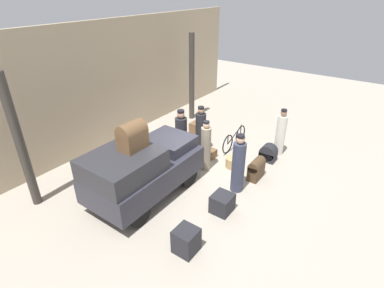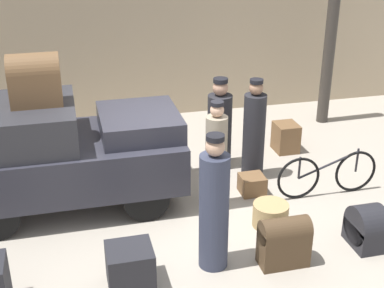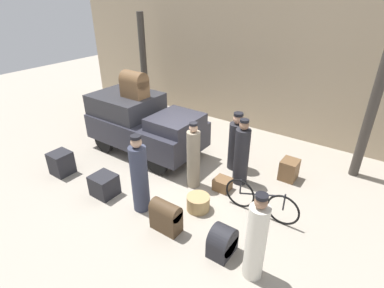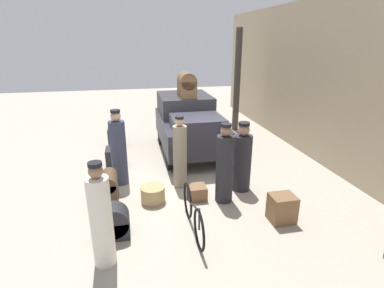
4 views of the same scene
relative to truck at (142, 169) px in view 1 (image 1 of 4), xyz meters
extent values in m
plane|color=#A89E8E|center=(1.80, -0.51, -0.94)|extent=(30.00, 30.00, 0.00)
cube|color=tan|center=(1.80, 3.57, 1.31)|extent=(16.00, 0.15, 4.50)
cylinder|color=#38332D|center=(-2.02, 2.27, 0.96)|extent=(0.24, 0.24, 3.79)
cylinder|color=#38332D|center=(5.58, 2.27, 0.96)|extent=(0.24, 0.24, 3.79)
cylinder|color=black|center=(1.19, 0.80, -0.59)|extent=(0.70, 0.12, 0.70)
cylinder|color=black|center=(1.19, -0.80, -0.59)|extent=(0.70, 0.12, 0.70)
cylinder|color=black|center=(-0.96, 0.80, -0.59)|extent=(0.70, 0.12, 0.70)
cylinder|color=black|center=(-0.96, -0.80, -0.59)|extent=(0.70, 0.12, 0.70)
cube|color=#2D2D38|center=(0.11, 0.00, -0.20)|extent=(3.46, 1.75, 0.73)
cube|color=#2D2D33|center=(-0.66, 0.00, 0.46)|extent=(1.90, 1.61, 0.60)
cube|color=#2D2D38|center=(1.24, 0.00, 0.33)|extent=(1.21, 1.37, 0.33)
torus|color=black|center=(4.65, -0.74, -0.57)|extent=(0.72, 0.04, 0.72)
torus|color=black|center=(3.65, -0.74, -0.57)|extent=(0.72, 0.04, 0.72)
cylinder|color=#232328|center=(4.15, -0.74, -0.40)|extent=(1.02, 0.04, 0.39)
cylinder|color=#232328|center=(3.65, -0.74, -0.39)|extent=(0.04, 0.04, 0.37)
cylinder|color=#232328|center=(4.65, -0.74, -0.37)|extent=(0.04, 0.04, 0.41)
cylinder|color=tan|center=(2.93, -1.37, -0.76)|extent=(0.53, 0.53, 0.35)
cylinder|color=silver|center=(4.69, -2.28, -0.19)|extent=(0.35, 0.35, 1.49)
sphere|color=#936B51|center=(4.69, -2.28, 0.66)|extent=(0.21, 0.21, 0.21)
cylinder|color=black|center=(4.69, -2.28, 0.77)|extent=(0.20, 0.20, 0.06)
cylinder|color=#33384C|center=(1.85, -2.08, -0.14)|extent=(0.38, 0.38, 1.58)
sphere|color=tan|center=(1.85, -2.08, 0.77)|extent=(0.24, 0.24, 0.24)
cylinder|color=black|center=(1.85, -2.08, 0.89)|extent=(0.23, 0.23, 0.07)
cylinder|color=#232328|center=(3.20, 0.16, -0.19)|extent=(0.38, 0.38, 1.50)
sphere|color=#936B51|center=(3.20, 0.16, 0.68)|extent=(0.23, 0.23, 0.23)
cylinder|color=black|center=(3.20, 0.16, 0.80)|extent=(0.22, 0.22, 0.06)
cylinder|color=#232328|center=(2.76, 0.72, -0.27)|extent=(0.43, 0.43, 1.34)
sphere|color=tan|center=(2.76, 0.72, 0.54)|extent=(0.27, 0.27, 0.27)
cylinder|color=black|center=(2.76, 0.72, 0.67)|extent=(0.25, 0.25, 0.07)
cylinder|color=gray|center=(2.29, -0.66, -0.18)|extent=(0.33, 0.33, 1.51)
sphere|color=tan|center=(2.29, -0.66, 0.67)|extent=(0.21, 0.21, 0.21)
cylinder|color=black|center=(2.29, -0.66, 0.78)|extent=(0.19, 0.19, 0.06)
cube|color=#232328|center=(0.74, -2.22, -0.67)|extent=(0.57, 0.53, 0.53)
cube|color=#232328|center=(-0.95, -2.26, -0.62)|extent=(0.52, 0.52, 0.63)
cube|color=brown|center=(3.00, -0.39, -0.78)|extent=(0.39, 0.38, 0.31)
cube|color=brown|center=(4.18, 1.03, -0.66)|extent=(0.42, 0.48, 0.55)
cube|color=#232328|center=(4.02, -2.17, -0.77)|extent=(0.40, 0.56, 0.34)
cylinder|color=#232328|center=(4.02, -2.17, -0.60)|extent=(0.40, 0.56, 0.56)
cube|color=#4C3823|center=(2.75, -2.29, -0.68)|extent=(0.64, 0.34, 0.52)
cylinder|color=#4C3823|center=(2.75, -2.29, -0.42)|extent=(0.64, 0.34, 0.34)
cube|color=brown|center=(-0.23, 0.00, 1.01)|extent=(0.72, 0.49, 0.50)
cylinder|color=brown|center=(-0.23, 0.00, 1.26)|extent=(0.72, 0.49, 0.49)
camera|label=1|loc=(-4.96, -5.30, 4.59)|focal=28.00mm
camera|label=2|loc=(0.19, -7.64, 3.40)|focal=50.00mm
camera|label=3|loc=(5.93, -5.87, 3.59)|focal=28.00mm
camera|label=4|loc=(8.80, -1.72, 2.45)|focal=28.00mm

